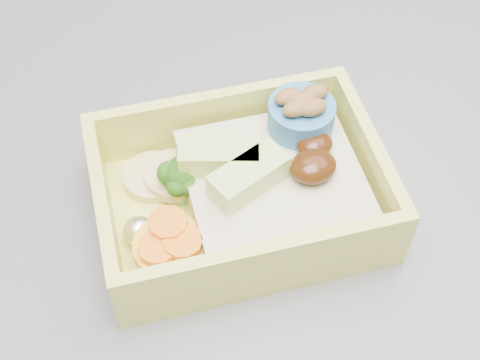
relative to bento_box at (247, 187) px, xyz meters
name	(u,v)px	position (x,y,z in m)	size (l,w,h in m)	color
bento_box	(247,187)	(0.00, 0.00, 0.00)	(0.20, 0.16, 0.07)	#DBD85A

